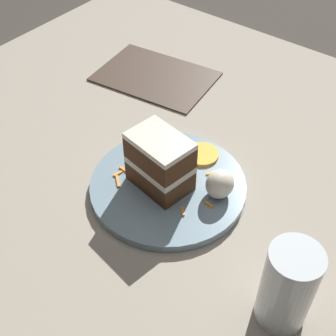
% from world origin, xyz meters
% --- Properties ---
extents(ground_plane, '(6.00, 6.00, 0.00)m').
position_xyz_m(ground_plane, '(0.00, 0.00, 0.00)').
color(ground_plane, '#38332D').
rests_on(ground_plane, ground).
extents(dining_table, '(1.09, 1.16, 0.03)m').
position_xyz_m(dining_table, '(0.00, 0.00, 0.02)').
color(dining_table, gray).
rests_on(dining_table, ground).
extents(plate, '(0.26, 0.26, 0.02)m').
position_xyz_m(plate, '(-0.02, -0.02, 0.04)').
color(plate, gray).
rests_on(plate, dining_table).
extents(cake_slice, '(0.08, 0.11, 0.10)m').
position_xyz_m(cake_slice, '(-0.02, -0.01, 0.10)').
color(cake_slice, '#4C2D19').
rests_on(cake_slice, plate).
extents(cream_dollop, '(0.05, 0.04, 0.05)m').
position_xyz_m(cream_dollop, '(0.01, -0.10, 0.07)').
color(cream_dollop, silver).
rests_on(cream_dollop, plate).
extents(orange_garnish, '(0.06, 0.06, 0.01)m').
position_xyz_m(orange_garnish, '(0.07, -0.03, 0.05)').
color(orange_garnish, orange).
rests_on(orange_garnish, plate).
extents(carrot_shreds_scatter, '(0.15, 0.18, 0.00)m').
position_xyz_m(carrot_shreds_scatter, '(-0.01, -0.01, 0.05)').
color(carrot_shreds_scatter, orange).
rests_on(carrot_shreds_scatter, plate).
extents(drinking_glass, '(0.07, 0.07, 0.13)m').
position_xyz_m(drinking_glass, '(-0.10, -0.27, 0.09)').
color(drinking_glass, silver).
rests_on(drinking_glass, dining_table).
extents(menu_card, '(0.20, 0.27, 0.00)m').
position_xyz_m(menu_card, '(0.23, 0.20, 0.04)').
color(menu_card, '#423328').
rests_on(menu_card, dining_table).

